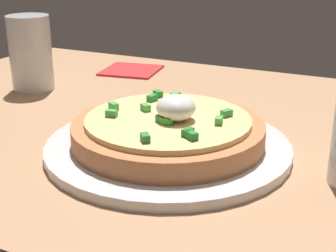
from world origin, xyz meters
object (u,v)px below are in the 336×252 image
(pizza, at_px, (168,129))
(cup_near, at_px, (31,57))
(napkin, at_px, (131,70))
(plate, at_px, (168,146))

(pizza, distance_m, cup_near, 0.35)
(napkin, bearing_deg, cup_near, -116.65)
(plate, distance_m, napkin, 0.39)
(cup_near, height_order, napkin, cup_near)
(cup_near, bearing_deg, napkin, 63.35)
(plate, relative_size, pizza, 1.28)
(plate, xyz_separation_m, pizza, (0.00, -0.00, 0.02))
(pizza, relative_size, napkin, 2.20)
(pizza, xyz_separation_m, napkin, (-0.23, 0.31, -0.03))
(plate, distance_m, cup_near, 0.35)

